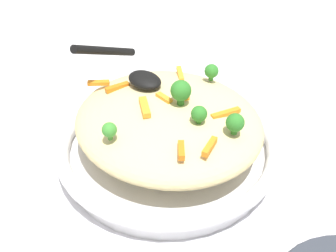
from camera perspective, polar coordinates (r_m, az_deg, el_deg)
ground_plane at (r=0.59m, az=-0.00°, el=-4.78°), size 2.40×2.40×0.00m
serving_bowl at (r=0.58m, az=-0.00°, el=-3.02°), size 0.32×0.32×0.04m
pasta_mound at (r=0.55m, az=-0.00°, el=0.77°), size 0.27×0.25×0.06m
carrot_piece_0 at (r=0.55m, az=1.94°, el=4.79°), size 0.03×0.02×0.01m
carrot_piece_1 at (r=0.46m, az=1.94°, el=-3.52°), size 0.03×0.02×0.01m
carrot_piece_2 at (r=0.61m, az=1.76°, el=7.59°), size 0.04×0.03×0.01m
carrot_piece_3 at (r=0.59m, az=-3.98°, el=6.66°), size 0.04×0.02×0.01m
carrot_piece_4 at (r=0.52m, az=8.36°, el=1.83°), size 0.02×0.04×0.01m
carrot_piece_5 at (r=0.46m, az=6.04°, el=-2.98°), size 0.02×0.03×0.01m
carrot_piece_6 at (r=0.59m, az=-10.03°, el=6.18°), size 0.03×0.03×0.01m
carrot_piece_7 at (r=0.53m, az=-0.98°, el=3.81°), size 0.03×0.01×0.01m
carrot_piece_8 at (r=0.58m, az=-7.35°, el=5.60°), size 0.01×0.04×0.01m
carrot_piece_9 at (r=0.52m, az=-3.39°, el=2.75°), size 0.04×0.03×0.01m
broccoli_floret_0 at (r=0.52m, az=1.87°, el=5.09°), size 0.03×0.03×0.04m
broccoli_floret_1 at (r=0.48m, az=-8.48°, el=-0.60°), size 0.02×0.02×0.02m
broccoli_floret_2 at (r=0.59m, az=6.32°, el=7.87°), size 0.02×0.02×0.03m
broccoli_floret_3 at (r=0.49m, az=4.88°, el=1.92°), size 0.02×0.02×0.02m
broccoli_floret_4 at (r=0.49m, az=9.69°, el=0.44°), size 0.02×0.02×0.03m
serving_spoon at (r=0.57m, az=-5.31°, el=8.08°), size 0.12×0.13×0.07m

